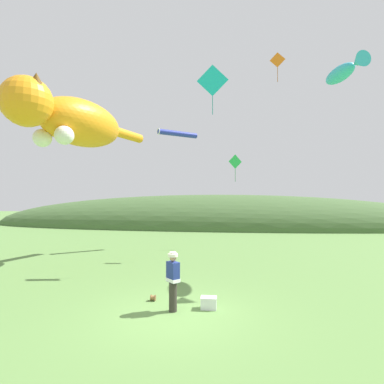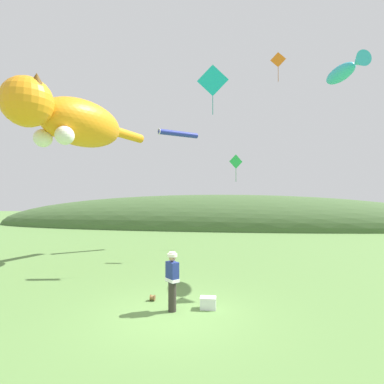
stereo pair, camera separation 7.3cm
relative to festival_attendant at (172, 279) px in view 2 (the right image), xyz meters
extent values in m
plane|color=#5B8442|center=(0.09, -0.23, -0.95)|extent=(120.00, 120.00, 0.00)
ellipsoid|color=#426033|center=(0.09, 26.77, -0.95)|extent=(56.37, 12.52, 7.53)
cylinder|color=#332D28|center=(0.00, 0.00, -0.51)|extent=(0.24, 0.24, 0.88)
cube|color=navy|center=(0.00, 0.00, 0.23)|extent=(0.45, 0.45, 0.60)
cube|color=white|center=(0.00, 0.00, -0.01)|extent=(0.48, 0.48, 0.10)
sphere|color=tan|center=(0.00, 0.00, 0.64)|extent=(0.20, 0.20, 0.20)
cylinder|color=beige|center=(0.00, 0.00, 0.73)|extent=(0.30, 0.30, 0.09)
cylinder|color=beige|center=(0.00, 0.00, 0.79)|extent=(0.20, 0.20, 0.07)
cylinder|color=olive|center=(-0.83, 0.82, -0.85)|extent=(0.14, 0.15, 0.15)
cylinder|color=brown|center=(-0.90, 0.82, -0.85)|extent=(0.01, 0.20, 0.20)
cylinder|color=brown|center=(-0.76, 0.82, -0.85)|extent=(0.01, 0.20, 0.20)
cube|color=white|center=(1.05, 0.34, -0.80)|extent=(0.49, 0.33, 0.30)
cube|color=white|center=(1.05, 0.34, -0.62)|extent=(0.50, 0.34, 0.06)
ellipsoid|color=orange|center=(-5.77, 5.39, 6.23)|extent=(3.96, 5.46, 2.34)
ellipsoid|color=white|center=(-5.85, 5.17, 5.81)|extent=(2.33, 3.47, 1.29)
sphere|color=orange|center=(-6.71, 2.50, 6.47)|extent=(2.10, 2.10, 2.10)
cone|color=#55330A|center=(-6.15, 2.33, 7.23)|extent=(0.94, 0.94, 0.70)
cone|color=#55330A|center=(-7.26, 2.68, 7.23)|extent=(0.94, 0.94, 0.70)
sphere|color=white|center=(-5.63, 3.54, 5.24)|extent=(0.84, 0.84, 0.84)
sphere|color=white|center=(-6.97, 3.97, 5.24)|extent=(0.84, 0.84, 0.84)
cylinder|color=orange|center=(-4.63, 8.95, 6.35)|extent=(1.32, 2.62, 0.56)
ellipsoid|color=#33B2CC|center=(6.55, 5.04, 7.95)|extent=(1.14, 1.98, 0.66)
cone|color=#33B2CC|center=(6.85, 3.84, 7.95)|extent=(0.79, 0.75, 0.66)
cone|color=#33B2CC|center=(6.53, 5.09, 8.23)|extent=(0.37, 0.37, 0.31)
sphere|color=black|center=(6.62, 5.68, 8.01)|extent=(0.15, 0.15, 0.15)
cylinder|color=#2633A5|center=(-1.88, 11.33, 6.86)|extent=(2.54, 2.08, 0.36)
torus|color=white|center=(-3.04, 10.43, 6.86)|extent=(0.32, 0.38, 0.44)
cube|color=#19BFBF|center=(0.86, 5.55, 8.16)|extent=(1.55, 0.03, 1.55)
cylinder|color=black|center=(0.86, 5.56, 8.16)|extent=(1.04, 0.02, 0.02)
cube|color=#118585|center=(0.86, 5.55, 6.94)|extent=(0.03, 0.01, 0.90)
cube|color=orange|center=(4.58, 9.75, 10.88)|extent=(0.92, 0.13, 0.93)
cylinder|color=black|center=(4.58, 9.76, 10.88)|extent=(0.62, 0.09, 0.02)
cube|color=#A95011|center=(4.58, 9.75, 9.97)|extent=(0.03, 0.01, 0.90)
cube|color=green|center=(2.04, 12.02, 4.96)|extent=(0.91, 0.46, 1.00)
cylinder|color=black|center=(2.04, 12.03, 4.96)|extent=(0.61, 0.31, 0.02)
cube|color=#1A7C35|center=(2.04, 12.02, 4.01)|extent=(0.03, 0.02, 0.90)
camera|label=1|loc=(1.73, -8.88, 2.46)|focal=28.00mm
camera|label=2|loc=(1.81, -8.87, 2.46)|focal=28.00mm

